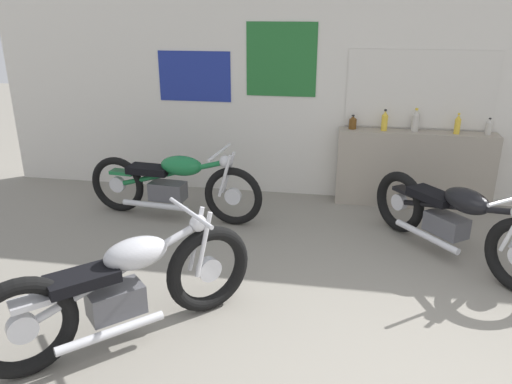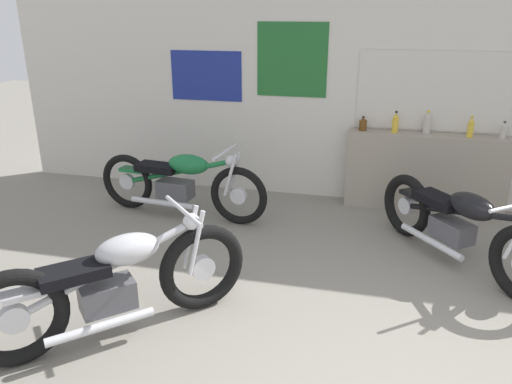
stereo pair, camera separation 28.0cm
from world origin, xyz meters
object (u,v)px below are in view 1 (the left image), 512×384
(bottle_leftmost, at_px, (353,123))
(bottle_right_center, at_px, (458,125))
(motorcycle_green, at_px, (173,184))
(bottle_left_center, at_px, (385,121))
(motorcycle_silver, at_px, (124,288))
(bottle_rightmost, at_px, (489,127))
(bottle_center, at_px, (415,121))
(motorcycle_black, at_px, (453,219))

(bottle_leftmost, bearing_deg, bottle_right_center, -2.22)
(bottle_leftmost, xyz_separation_m, motorcycle_green, (-1.94, -0.89, -0.57))
(bottle_right_center, distance_m, motorcycle_green, 3.28)
(bottle_left_center, distance_m, motorcycle_silver, 3.65)
(bottle_left_center, xyz_separation_m, bottle_rightmost, (1.14, -0.00, -0.03))
(bottle_center, bearing_deg, bottle_right_center, -8.01)
(bottle_right_center, xyz_separation_m, motorcycle_green, (-3.11, -0.85, -0.60))
(bottle_leftmost, xyz_separation_m, bottle_rightmost, (1.50, -0.02, 0.01))
(bottle_center, bearing_deg, motorcycle_green, -161.08)
(motorcycle_black, height_order, motorcycle_green, motorcycle_green)
(bottle_leftmost, height_order, bottle_right_center, bottle_right_center)
(bottle_leftmost, bearing_deg, bottle_center, 1.49)
(bottle_left_center, bearing_deg, bottle_leftmost, 176.45)
(bottle_rightmost, xyz_separation_m, motorcycle_black, (-0.55, -1.34, -0.59))
(bottle_rightmost, relative_size, motorcycle_black, 0.11)
(bottle_leftmost, bearing_deg, motorcycle_black, -55.03)
(bottle_leftmost, height_order, bottle_center, bottle_center)
(motorcycle_black, distance_m, motorcycle_green, 2.93)
(bottle_right_center, bearing_deg, bottle_leftmost, 177.78)
(bottle_left_center, relative_size, motorcycle_silver, 0.16)
(bottle_rightmost, height_order, motorcycle_green, bottle_rightmost)
(bottle_left_center, xyz_separation_m, bottle_center, (0.35, 0.04, 0.01))
(bottle_leftmost, height_order, bottle_left_center, bottle_left_center)
(bottle_center, height_order, bottle_rightmost, bottle_center)
(bottle_leftmost, xyz_separation_m, bottle_right_center, (1.16, -0.05, 0.03))
(bottle_rightmost, distance_m, motorcycle_green, 3.60)
(motorcycle_green, bearing_deg, bottle_leftmost, 24.63)
(bottle_rightmost, bearing_deg, motorcycle_green, -165.89)
(motorcycle_green, bearing_deg, bottle_right_center, 15.24)
(bottle_left_center, distance_m, bottle_right_center, 0.80)
(bottle_center, xyz_separation_m, motorcycle_black, (0.24, -1.38, -0.63))
(bottle_left_center, bearing_deg, motorcycle_green, -159.34)
(bottle_left_center, distance_m, bottle_rightmost, 1.14)
(bottle_right_center, height_order, motorcycle_green, bottle_right_center)
(bottle_right_center, distance_m, bottle_rightmost, 0.34)
(bottle_rightmost, height_order, motorcycle_black, bottle_rightmost)
(bottle_right_center, bearing_deg, bottle_left_center, 178.37)
(bottle_left_center, relative_size, bottle_center, 0.94)
(bottle_right_center, xyz_separation_m, motorcycle_black, (-0.21, -1.31, -0.61))
(bottle_center, distance_m, motorcycle_black, 1.53)
(motorcycle_silver, bearing_deg, bottle_leftmost, 63.10)
(bottle_center, bearing_deg, bottle_leftmost, -178.51)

